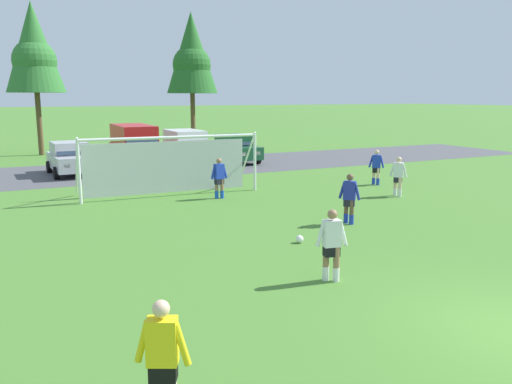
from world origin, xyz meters
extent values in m
plane|color=#477A2D|center=(0.00, 15.00, 0.00)|extent=(400.00, 400.00, 0.00)
cube|color=#4C4C51|center=(0.00, 23.27, 0.00)|extent=(52.00, 8.40, 0.01)
sphere|color=white|center=(-0.62, 6.54, 0.11)|extent=(0.22, 0.22, 0.22)
sphere|color=black|center=(-0.62, 6.54, 0.12)|extent=(0.08, 0.08, 0.08)
sphere|color=red|center=(-0.56, 6.54, 0.11)|extent=(0.07, 0.07, 0.07)
cylinder|color=white|center=(1.90, 14.56, 1.22)|extent=(0.12, 0.12, 2.44)
cylinder|color=white|center=(-5.41, 14.85, 1.22)|extent=(0.12, 0.12, 2.44)
cylinder|color=white|center=(-1.76, 14.71, 2.44)|extent=(7.32, 0.41, 0.12)
cylinder|color=white|center=(1.94, 15.46, 1.34)|extent=(0.16, 1.95, 2.46)
cylinder|color=white|center=(-5.38, 15.75, 1.34)|extent=(0.16, 1.95, 2.46)
cube|color=silver|center=(-1.72, 15.71, 1.10)|extent=(6.95, 0.32, 2.20)
cube|color=black|center=(-6.36, 0.32, 0.72)|extent=(0.40, 0.35, 0.28)
cube|color=yellow|center=(-6.36, 0.32, 1.10)|extent=(0.45, 0.38, 0.60)
sphere|color=beige|center=(-6.36, 0.32, 1.53)|extent=(0.22, 0.22, 0.22)
cylinder|color=yellow|center=(-6.56, 0.47, 1.08)|extent=(0.25, 0.18, 0.55)
cylinder|color=yellow|center=(-6.15, 0.18, 1.08)|extent=(0.25, 0.18, 0.55)
cylinder|color=#936B4C|center=(-0.11, 13.49, 0.40)|extent=(0.14, 0.14, 0.80)
cylinder|color=#936B4C|center=(-0.32, 13.55, 0.40)|extent=(0.14, 0.14, 0.80)
cylinder|color=blue|center=(-0.11, 13.49, 0.16)|extent=(0.15, 0.15, 0.32)
cylinder|color=blue|center=(-0.32, 13.55, 0.16)|extent=(0.15, 0.15, 0.32)
cube|color=black|center=(-0.21, 13.52, 0.72)|extent=(0.37, 0.27, 0.28)
cube|color=#1E38B7|center=(-0.21, 13.52, 1.10)|extent=(0.42, 0.30, 0.60)
sphere|color=#936B4C|center=(-0.21, 13.52, 1.53)|extent=(0.22, 0.22, 0.22)
cylinder|color=#1E38B7|center=(0.04, 13.52, 1.08)|extent=(0.24, 0.13, 0.55)
cylinder|color=#1E38B7|center=(-0.47, 13.52, 1.08)|extent=(0.24, 0.13, 0.55)
cylinder|color=#936B4C|center=(-1.64, 3.71, 0.40)|extent=(0.14, 0.14, 0.80)
cylinder|color=#936B4C|center=(-1.47, 3.55, 0.40)|extent=(0.14, 0.14, 0.80)
cylinder|color=white|center=(-1.64, 3.71, 0.16)|extent=(0.15, 0.15, 0.32)
cylinder|color=white|center=(-1.47, 3.55, 0.16)|extent=(0.15, 0.15, 0.32)
cube|color=black|center=(-1.56, 3.63, 0.72)|extent=(0.38, 0.28, 0.28)
cube|color=white|center=(-1.56, 3.63, 1.10)|extent=(0.42, 0.31, 0.60)
sphere|color=#936B4C|center=(-1.56, 3.63, 1.53)|extent=(0.22, 0.22, 0.22)
cylinder|color=white|center=(-1.80, 3.72, 1.08)|extent=(0.24, 0.13, 0.55)
cylinder|color=white|center=(-1.32, 3.54, 1.08)|extent=(0.24, 0.13, 0.55)
cylinder|color=beige|center=(6.59, 10.54, 0.40)|extent=(0.14, 0.14, 0.80)
cylinder|color=beige|center=(6.57, 10.81, 0.40)|extent=(0.14, 0.14, 0.80)
cylinder|color=white|center=(6.59, 10.54, 0.16)|extent=(0.15, 0.15, 0.32)
cylinder|color=white|center=(6.57, 10.81, 0.16)|extent=(0.15, 0.15, 0.32)
cube|color=black|center=(6.58, 10.68, 0.72)|extent=(0.40, 0.40, 0.28)
cube|color=white|center=(6.58, 10.68, 1.10)|extent=(0.44, 0.44, 0.60)
sphere|color=beige|center=(6.58, 10.68, 1.53)|extent=(0.22, 0.22, 0.22)
cylinder|color=white|center=(6.73, 10.47, 1.08)|extent=(0.22, 0.23, 0.55)
cylinder|color=white|center=(6.43, 10.88, 1.08)|extent=(0.22, 0.23, 0.55)
cylinder|color=beige|center=(7.62, 13.18, 0.40)|extent=(0.14, 0.14, 0.80)
cylinder|color=beige|center=(7.55, 13.41, 0.40)|extent=(0.14, 0.14, 0.80)
cylinder|color=#1E38B7|center=(7.62, 13.18, 0.16)|extent=(0.15, 0.15, 0.32)
cylinder|color=#1E38B7|center=(7.55, 13.41, 0.16)|extent=(0.15, 0.15, 0.32)
cube|color=black|center=(7.58, 13.29, 0.72)|extent=(0.40, 0.39, 0.28)
cube|color=#1E38B7|center=(7.58, 13.29, 1.10)|extent=(0.45, 0.43, 0.60)
sphere|color=beige|center=(7.58, 13.29, 1.53)|extent=(0.22, 0.22, 0.22)
cylinder|color=#1E38B7|center=(7.75, 13.10, 1.08)|extent=(0.23, 0.22, 0.55)
cylinder|color=#1E38B7|center=(7.42, 13.48, 1.08)|extent=(0.23, 0.22, 0.55)
cylinder|color=brown|center=(1.99, 7.64, 0.40)|extent=(0.14, 0.14, 0.80)
cylinder|color=brown|center=(1.94, 7.86, 0.40)|extent=(0.14, 0.14, 0.80)
cylinder|color=#1E38B7|center=(1.99, 7.64, 0.16)|extent=(0.15, 0.15, 0.32)
cylinder|color=#1E38B7|center=(1.94, 7.86, 0.16)|extent=(0.15, 0.15, 0.32)
cube|color=black|center=(1.96, 7.75, 0.72)|extent=(0.39, 0.40, 0.28)
cube|color=#232D99|center=(1.96, 7.75, 1.10)|extent=(0.44, 0.44, 0.60)
sphere|color=brown|center=(1.96, 7.75, 1.53)|extent=(0.22, 0.22, 0.22)
cylinder|color=#232D99|center=(2.10, 7.54, 1.08)|extent=(0.22, 0.23, 0.55)
cylinder|color=#232D99|center=(1.82, 7.96, 1.08)|extent=(0.22, 0.23, 0.55)
cube|color=#B2B2BC|center=(-4.83, 22.92, 0.70)|extent=(2.01, 4.29, 0.76)
cube|color=#B2B2BC|center=(-4.84, 23.07, 1.40)|extent=(1.76, 2.18, 0.64)
cube|color=#28384C|center=(-4.79, 22.11, 1.38)|extent=(1.54, 0.39, 0.55)
cube|color=#28384C|center=(-4.00, 23.12, 1.40)|extent=(0.13, 1.78, 0.45)
cube|color=white|center=(-4.23, 20.89, 0.75)|extent=(0.28, 0.09, 0.20)
cube|color=white|center=(-5.22, 20.84, 0.75)|extent=(0.28, 0.09, 0.20)
cube|color=#B21414|center=(-4.44, 25.01, 0.75)|extent=(0.28, 0.09, 0.20)
cube|color=#B21414|center=(-5.43, 24.96, 0.75)|extent=(0.28, 0.09, 0.20)
cylinder|color=black|center=(-3.87, 21.67, 0.32)|extent=(0.27, 0.65, 0.64)
cylinder|color=black|center=(-5.66, 21.58, 0.32)|extent=(0.27, 0.65, 0.64)
cylinder|color=black|center=(-4.00, 24.27, 0.32)|extent=(0.27, 0.65, 0.64)
cylinder|color=black|center=(-5.79, 24.18, 0.32)|extent=(0.27, 0.65, 0.64)
cube|color=red|center=(-1.41, 22.92, 0.87)|extent=(2.00, 4.82, 1.10)
cube|color=red|center=(-1.41, 23.12, 1.97)|extent=(1.84, 4.11, 1.10)
cube|color=#28384C|center=(-1.43, 21.15, 1.95)|extent=(1.67, 0.48, 0.91)
cube|color=#28384C|center=(-0.50, 23.11, 1.97)|extent=(0.07, 3.49, 0.77)
cube|color=white|center=(-0.89, 20.56, 0.92)|extent=(0.28, 0.08, 0.20)
cube|color=white|center=(-1.97, 20.56, 0.92)|extent=(0.28, 0.08, 0.20)
cube|color=#B21414|center=(-0.85, 25.28, 0.92)|extent=(0.28, 0.08, 0.20)
cube|color=#B21414|center=(-1.93, 25.28, 0.92)|extent=(0.28, 0.08, 0.20)
cylinder|color=black|center=(-0.44, 21.42, 0.32)|extent=(0.25, 0.64, 0.64)
cylinder|color=black|center=(-2.40, 21.44, 0.32)|extent=(0.25, 0.64, 0.64)
cylinder|color=black|center=(-0.42, 24.40, 0.32)|extent=(0.25, 0.64, 0.64)
cylinder|color=black|center=(-2.38, 24.42, 0.32)|extent=(0.25, 0.64, 0.64)
cube|color=silver|center=(1.52, 22.79, 0.82)|extent=(1.96, 4.62, 1.00)
cube|color=silver|center=(1.52, 22.99, 1.74)|extent=(1.79, 3.02, 0.84)
cube|color=#28384C|center=(1.51, 21.57, 1.72)|extent=(1.62, 0.40, 0.71)
cube|color=#28384C|center=(2.41, 22.98, 1.74)|extent=(0.07, 2.55, 0.59)
cube|color=white|center=(2.01, 20.53, 0.87)|extent=(0.28, 0.08, 0.20)
cube|color=white|center=(0.97, 20.54, 0.87)|extent=(0.28, 0.08, 0.20)
cube|color=#B21414|center=(2.07, 25.05, 0.87)|extent=(0.28, 0.08, 0.20)
cube|color=#B21414|center=(1.03, 25.06, 0.87)|extent=(0.28, 0.08, 0.20)
cylinder|color=black|center=(2.45, 21.36, 0.32)|extent=(0.25, 0.64, 0.64)
cylinder|color=black|center=(0.55, 21.38, 0.32)|extent=(0.25, 0.64, 0.64)
cylinder|color=black|center=(2.49, 24.21, 0.32)|extent=(0.25, 0.64, 0.64)
cylinder|color=black|center=(0.59, 24.23, 0.32)|extent=(0.25, 0.64, 0.64)
cube|color=#194C2D|center=(5.01, 23.75, 0.70)|extent=(2.02, 4.29, 0.76)
cube|color=#194C2D|center=(5.00, 23.90, 1.40)|extent=(1.77, 2.19, 0.64)
cube|color=#28384C|center=(5.05, 22.93, 1.38)|extent=(1.54, 0.40, 0.55)
cube|color=#28384C|center=(5.84, 23.94, 1.40)|extent=(0.13, 1.78, 0.45)
cube|color=white|center=(5.61, 21.72, 0.75)|extent=(0.28, 0.09, 0.20)
cube|color=white|center=(4.62, 21.67, 0.75)|extent=(0.28, 0.09, 0.20)
cube|color=#B21414|center=(5.39, 25.83, 0.75)|extent=(0.28, 0.09, 0.20)
cube|color=#B21414|center=(4.40, 25.78, 0.75)|extent=(0.28, 0.09, 0.20)
cylinder|color=black|center=(5.98, 22.50, 0.32)|extent=(0.27, 0.65, 0.64)
cylinder|color=black|center=(4.18, 22.40, 0.32)|extent=(0.27, 0.65, 0.64)
cylinder|color=black|center=(5.84, 25.10, 0.32)|extent=(0.27, 0.65, 0.64)
cylinder|color=black|center=(4.04, 25.00, 0.32)|extent=(0.27, 0.65, 0.64)
cylinder|color=brown|center=(-5.54, 33.53, 2.17)|extent=(0.36, 0.36, 4.33)
cone|color=#2D702D|center=(-5.54, 33.53, 7.36)|extent=(3.90, 3.90, 6.06)
sphere|color=#2D702D|center=(-5.54, 33.53, 6.45)|extent=(2.92, 2.92, 2.92)
cylinder|color=brown|center=(5.47, 32.76, 2.15)|extent=(0.36, 0.36, 4.31)
cone|color=#236023|center=(5.47, 32.76, 7.33)|extent=(3.88, 3.88, 6.03)
sphere|color=#236023|center=(5.47, 32.76, 6.42)|extent=(2.91, 2.91, 2.91)
camera|label=1|loc=(-7.92, -5.48, 4.08)|focal=36.03mm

